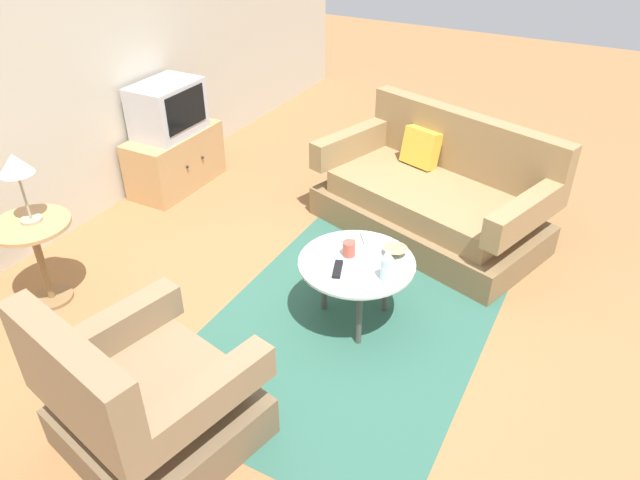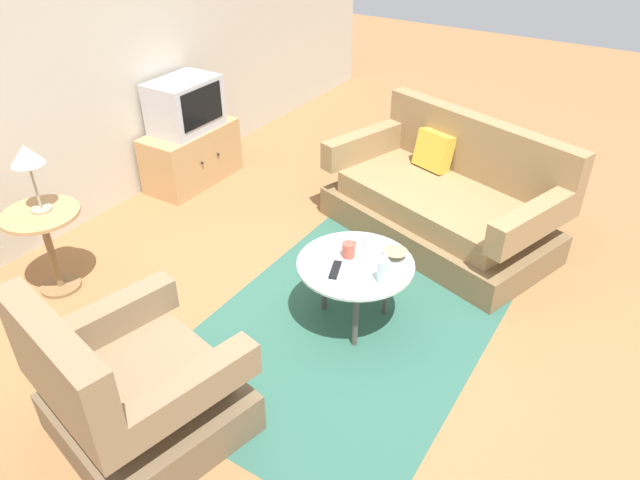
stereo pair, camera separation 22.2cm
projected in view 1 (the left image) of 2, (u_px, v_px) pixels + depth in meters
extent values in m
plane|color=olive|center=(339.00, 327.00, 3.84)|extent=(16.00, 16.00, 0.00)
cube|color=#BCB29E|center=(17.00, 65.00, 4.09)|extent=(9.00, 0.12, 2.70)
cube|color=#2D5B4C|center=(354.00, 318.00, 3.91)|extent=(2.54, 1.66, 0.00)
cube|color=brown|center=(162.00, 421.00, 3.05)|extent=(1.01, 1.03, 0.24)
cube|color=#846B4C|center=(156.00, 393.00, 2.93)|extent=(0.81, 0.72, 0.18)
cube|color=#846B4C|center=(75.00, 384.00, 2.52)|extent=(0.33, 0.87, 0.51)
cube|color=#846B4C|center=(198.00, 405.00, 2.63)|extent=(0.85, 0.32, 0.18)
cube|color=#846B4C|center=(108.00, 333.00, 3.03)|extent=(0.85, 0.32, 0.18)
cube|color=brown|center=(427.00, 220.00, 4.74)|extent=(1.43, 1.96, 0.24)
cube|color=#93754C|center=(429.00, 197.00, 4.62)|extent=(1.21, 1.65, 0.18)
cube|color=#93754C|center=(464.00, 143.00, 4.67)|extent=(0.68, 1.72, 0.48)
cube|color=#93754C|center=(355.00, 142.00, 5.00)|extent=(0.93, 0.42, 0.23)
cube|color=#93754C|center=(528.00, 212.00, 4.02)|extent=(0.93, 0.42, 0.23)
cube|color=gold|center=(421.00, 147.00, 4.82)|extent=(0.26, 0.34, 0.32)
cylinder|color=#B2C6C1|center=(357.00, 262.00, 3.66)|extent=(0.73, 0.73, 0.02)
cylinder|color=#4C4742|center=(324.00, 282.00, 3.88)|extent=(0.04, 0.04, 0.44)
cylinder|color=#4C4742|center=(359.00, 315.00, 3.60)|extent=(0.04, 0.04, 0.44)
cylinder|color=#4C4742|center=(386.00, 283.00, 3.86)|extent=(0.04, 0.04, 0.44)
cylinder|color=tan|center=(30.00, 225.00, 3.76)|extent=(0.50, 0.50, 0.02)
cylinder|color=brown|center=(42.00, 264.00, 3.92)|extent=(0.05, 0.05, 0.59)
cylinder|color=brown|center=(52.00, 297.00, 4.07)|extent=(0.28, 0.28, 0.02)
cube|color=tan|center=(175.00, 160.00, 5.36)|extent=(0.90, 0.44, 0.51)
sphere|color=black|center=(188.00, 167.00, 5.17)|extent=(0.02, 0.02, 0.02)
sphere|color=black|center=(203.00, 158.00, 5.33)|extent=(0.02, 0.02, 0.02)
cube|color=#B7B7BC|center=(167.00, 108.00, 5.10)|extent=(0.60, 0.41, 0.45)
cube|color=black|center=(186.00, 110.00, 5.00)|extent=(0.48, 0.01, 0.32)
cylinder|color=#9E937A|center=(31.00, 219.00, 3.77)|extent=(0.13, 0.13, 0.02)
cylinder|color=#9E937A|center=(24.00, 196.00, 3.67)|extent=(0.02, 0.02, 0.32)
cone|color=beige|center=(14.00, 164.00, 3.55)|extent=(0.21, 0.21, 0.13)
cylinder|color=silver|center=(387.00, 269.00, 3.47)|extent=(0.07, 0.07, 0.14)
cone|color=silver|center=(388.00, 253.00, 3.41)|extent=(0.07, 0.07, 0.07)
cylinder|color=#B74C3D|center=(349.00, 249.00, 3.69)|extent=(0.08, 0.08, 0.10)
torus|color=#B74C3D|center=(353.00, 244.00, 3.73)|extent=(0.07, 0.01, 0.07)
cone|color=tan|center=(395.00, 251.00, 3.71)|extent=(0.15, 0.15, 0.05)
cube|color=black|center=(338.00, 269.00, 3.57)|extent=(0.18, 0.10, 0.02)
cube|color=#B2B2B7|center=(365.00, 238.00, 3.86)|extent=(0.15, 0.13, 0.02)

